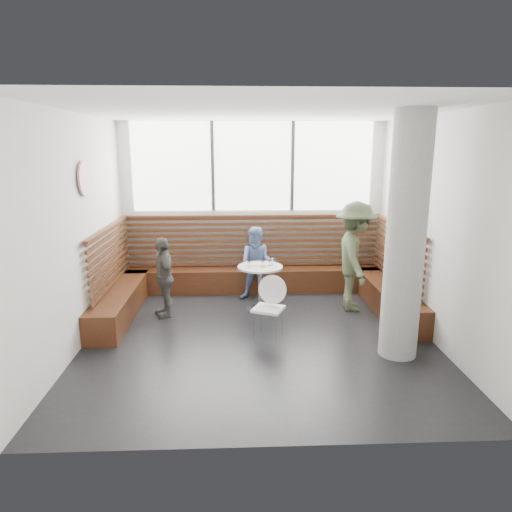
{
  "coord_description": "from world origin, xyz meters",
  "views": [
    {
      "loc": [
        -0.3,
        -6.23,
        2.75
      ],
      "look_at": [
        0.0,
        1.0,
        1.0
      ],
      "focal_mm": 32.0,
      "sensor_mm": 36.0,
      "label": 1
    }
  ],
  "objects_px": {
    "concrete_column": "(406,238)",
    "adult_man": "(355,257)",
    "cafe_table": "(260,279)",
    "cafe_chair": "(268,302)",
    "child_back": "(257,264)",
    "child_left": "(164,277)"
  },
  "relations": [
    {
      "from": "child_back",
      "to": "child_left",
      "type": "relative_size",
      "value": 1.02
    },
    {
      "from": "adult_man",
      "to": "child_left",
      "type": "distance_m",
      "value": 3.22
    },
    {
      "from": "concrete_column",
      "to": "cafe_table",
      "type": "relative_size",
      "value": 4.09
    },
    {
      "from": "cafe_chair",
      "to": "child_left",
      "type": "bearing_deg",
      "value": 174.58
    },
    {
      "from": "cafe_chair",
      "to": "adult_man",
      "type": "height_order",
      "value": "adult_man"
    },
    {
      "from": "adult_man",
      "to": "child_back",
      "type": "height_order",
      "value": "adult_man"
    },
    {
      "from": "cafe_table",
      "to": "adult_man",
      "type": "distance_m",
      "value": 1.65
    },
    {
      "from": "cafe_chair",
      "to": "adult_man",
      "type": "bearing_deg",
      "value": 58.69
    },
    {
      "from": "concrete_column",
      "to": "cafe_chair",
      "type": "distance_m",
      "value": 2.14
    },
    {
      "from": "cafe_table",
      "to": "child_back",
      "type": "xyz_separation_m",
      "value": [
        -0.02,
        0.57,
        0.11
      ]
    },
    {
      "from": "cafe_table",
      "to": "child_back",
      "type": "height_order",
      "value": "child_back"
    },
    {
      "from": "child_back",
      "to": "concrete_column",
      "type": "bearing_deg",
      "value": -44.73
    },
    {
      "from": "child_left",
      "to": "cafe_table",
      "type": "bearing_deg",
      "value": 75.51
    },
    {
      "from": "concrete_column",
      "to": "child_back",
      "type": "height_order",
      "value": "concrete_column"
    },
    {
      "from": "adult_man",
      "to": "child_back",
      "type": "distance_m",
      "value": 1.74
    },
    {
      "from": "cafe_chair",
      "to": "child_left",
      "type": "relative_size",
      "value": 0.68
    },
    {
      "from": "adult_man",
      "to": "child_back",
      "type": "bearing_deg",
      "value": 76.66
    },
    {
      "from": "concrete_column",
      "to": "adult_man",
      "type": "relative_size",
      "value": 1.72
    },
    {
      "from": "cafe_table",
      "to": "child_back",
      "type": "distance_m",
      "value": 0.58
    },
    {
      "from": "cafe_table",
      "to": "adult_man",
      "type": "relative_size",
      "value": 0.42
    },
    {
      "from": "concrete_column",
      "to": "adult_man",
      "type": "xyz_separation_m",
      "value": [
        -0.16,
        1.78,
        -0.67
      ]
    },
    {
      "from": "concrete_column",
      "to": "child_back",
      "type": "xyz_separation_m",
      "value": [
        -1.79,
        2.34,
        -0.93
      ]
    }
  ]
}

